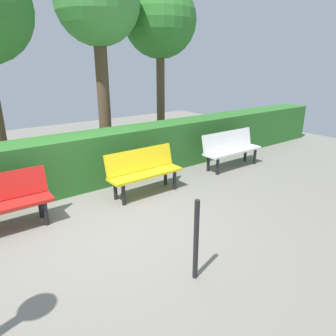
{
  "coord_description": "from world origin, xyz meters",
  "views": [
    {
      "loc": [
        1.84,
        3.9,
        2.39
      ],
      "look_at": [
        -1.42,
        -0.36,
        0.55
      ],
      "focal_mm": 32.57,
      "sensor_mm": 36.0,
      "label": 1
    }
  ],
  "objects_px": {
    "bench_white": "(231,147)",
    "bench_yellow": "(144,170)",
    "tree_near": "(160,22)",
    "tree_mid": "(97,5)"
  },
  "relations": [
    {
      "from": "bench_white",
      "to": "bench_yellow",
      "type": "relative_size",
      "value": 1.1
    },
    {
      "from": "bench_white",
      "to": "tree_mid",
      "type": "relative_size",
      "value": 0.34
    },
    {
      "from": "bench_yellow",
      "to": "bench_white",
      "type": "bearing_deg",
      "value": -178.83
    },
    {
      "from": "bench_white",
      "to": "bench_yellow",
      "type": "height_order",
      "value": "same"
    },
    {
      "from": "bench_white",
      "to": "bench_yellow",
      "type": "xyz_separation_m",
      "value": [
        2.55,
        0.07,
        -0.0
      ]
    },
    {
      "from": "tree_mid",
      "to": "tree_near",
      "type": "bearing_deg",
      "value": -174.72
    },
    {
      "from": "bench_yellow",
      "to": "tree_near",
      "type": "distance_m",
      "value": 4.81
    },
    {
      "from": "bench_white",
      "to": "tree_near",
      "type": "distance_m",
      "value": 4.07
    },
    {
      "from": "bench_white",
      "to": "tree_near",
      "type": "height_order",
      "value": "tree_near"
    },
    {
      "from": "bench_white",
      "to": "bench_yellow",
      "type": "distance_m",
      "value": 2.55
    }
  ]
}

